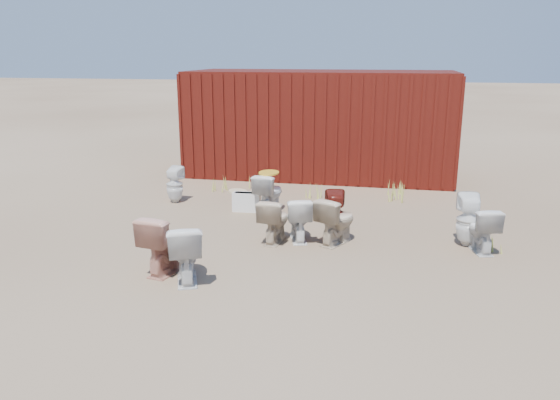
% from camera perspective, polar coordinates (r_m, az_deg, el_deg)
% --- Properties ---
extents(ground, '(100.00, 100.00, 0.00)m').
position_cam_1_polar(ground, '(8.20, -0.87, -4.78)').
color(ground, brown).
rests_on(ground, ground).
extents(shipping_container, '(6.00, 2.40, 2.40)m').
position_cam_1_polar(shipping_container, '(12.93, 4.25, 8.00)').
color(shipping_container, '#4C0F0C').
rests_on(shipping_container, ground).
extents(toilet_front_a, '(0.68, 0.85, 0.76)m').
position_cam_1_polar(toilet_front_a, '(6.96, -9.88, -5.38)').
color(toilet_front_a, silver).
rests_on(toilet_front_a, ground).
extents(toilet_front_pink, '(0.58, 0.85, 0.79)m').
position_cam_1_polar(toilet_front_pink, '(7.29, -11.78, -4.39)').
color(toilet_front_pink, tan).
rests_on(toilet_front_pink, ground).
extents(toilet_front_c, '(0.57, 0.76, 0.69)m').
position_cam_1_polar(toilet_front_c, '(8.35, 1.90, -1.94)').
color(toilet_front_c, white).
rests_on(toilet_front_c, ground).
extents(toilet_front_maroon, '(0.39, 0.39, 0.75)m').
position_cam_1_polar(toilet_front_maroon, '(8.46, 5.75, -1.56)').
color(toilet_front_maroon, '#601810').
rests_on(toilet_front_maroon, ground).
extents(toilet_front_e, '(0.53, 0.73, 0.67)m').
position_cam_1_polar(toilet_front_e, '(8.40, 20.26, -2.86)').
color(toilet_front_e, silver).
rests_on(toilet_front_e, ground).
extents(toilet_back_a, '(0.34, 0.35, 0.70)m').
position_cam_1_polar(toilet_back_a, '(10.66, -10.95, 1.59)').
color(toilet_back_a, white).
rests_on(toilet_back_a, ground).
extents(toilet_back_beige_left, '(0.44, 0.70, 0.68)m').
position_cam_1_polar(toilet_back_beige_left, '(8.27, -0.61, -2.12)').
color(toilet_back_beige_left, '#C9B293').
rests_on(toilet_back_beige_left, ground).
extents(toilet_back_beige_right, '(0.68, 0.81, 0.72)m').
position_cam_1_polar(toilet_back_beige_right, '(8.23, 5.91, -2.14)').
color(toilet_back_beige_right, '#C7B292').
rests_on(toilet_back_beige_right, ground).
extents(toilet_back_yellowlid, '(0.52, 0.76, 0.71)m').
position_cam_1_polar(toilet_back_yellowlid, '(9.82, -1.15, 0.76)').
color(toilet_back_yellowlid, silver).
rests_on(toilet_back_yellowlid, ground).
extents(toilet_back_e, '(0.38, 0.38, 0.79)m').
position_cam_1_polar(toilet_back_e, '(8.55, 19.10, -2.00)').
color(toilet_back_e, white).
rests_on(toilet_back_e, ground).
extents(yellow_lid, '(0.36, 0.45, 0.02)m').
position_cam_1_polar(yellow_lid, '(9.74, -1.17, 2.87)').
color(yellow_lid, gold).
rests_on(yellow_lid, toilet_back_yellowlid).
extents(loose_tank, '(0.51, 0.22, 0.35)m').
position_cam_1_polar(loose_tank, '(9.92, -3.50, -0.20)').
color(loose_tank, silver).
rests_on(loose_tank, ground).
extents(loose_lid_near, '(0.50, 0.58, 0.02)m').
position_cam_1_polar(loose_lid_near, '(11.39, -2.12, 0.97)').
color(loose_lid_near, beige).
rests_on(loose_lid_near, ground).
extents(loose_lid_far, '(0.58, 0.59, 0.02)m').
position_cam_1_polar(loose_lid_far, '(11.37, -4.42, 0.91)').
color(loose_lid_far, '#C4B78E').
rests_on(loose_lid_far, ground).
extents(weed_clump_a, '(0.36, 0.36, 0.27)m').
position_cam_1_polar(weed_clump_a, '(11.52, -6.46, 1.67)').
color(weed_clump_a, '#A9AD45').
rests_on(weed_clump_a, ground).
extents(weed_clump_b, '(0.32, 0.32, 0.32)m').
position_cam_1_polar(weed_clump_b, '(10.78, 3.49, 0.94)').
color(weed_clump_b, '#A9AD45').
rests_on(weed_clump_b, ground).
extents(weed_clump_c, '(0.36, 0.36, 0.36)m').
position_cam_1_polar(weed_clump_c, '(10.84, 11.96, 0.83)').
color(weed_clump_c, '#A9AD45').
rests_on(weed_clump_c, ground).
extents(weed_clump_d, '(0.30, 0.30, 0.29)m').
position_cam_1_polar(weed_clump_d, '(11.70, -2.71, 2.01)').
color(weed_clump_d, '#A9AD45').
rests_on(weed_clump_d, ground).
extents(weed_clump_e, '(0.34, 0.34, 0.30)m').
position_cam_1_polar(weed_clump_e, '(11.33, 11.92, 1.29)').
color(weed_clump_e, '#A9AD45').
rests_on(weed_clump_e, ground).
extents(weed_clump_f, '(0.28, 0.28, 0.21)m').
position_cam_1_polar(weed_clump_f, '(8.55, 21.25, -4.27)').
color(weed_clump_f, '#A9AD45').
rests_on(weed_clump_f, ground).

